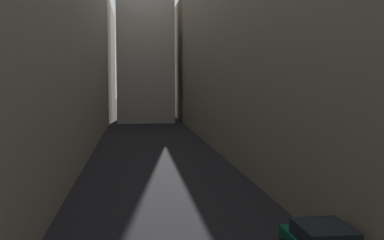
{
  "coord_description": "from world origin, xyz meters",
  "views": [
    {
      "loc": [
        -1.8,
        8.93,
        6.24
      ],
      "look_at": [
        0.0,
        23.21,
        5.05
      ],
      "focal_mm": 43.09,
      "sensor_mm": 36.0,
      "label": 1
    }
  ],
  "objects": [
    {
      "name": "building_block_left",
      "position": [
        -10.83,
        50.0,
        9.68
      ],
      "size": [
        10.66,
        108.0,
        19.36
      ],
      "primitive_type": "cube",
      "color": "gray",
      "rests_on": "ground"
    },
    {
      "name": "building_block_right",
      "position": [
        10.77,
        50.0,
        9.67
      ],
      "size": [
        10.54,
        108.0,
        19.35
      ],
      "primitive_type": "cube",
      "color": "#756B5B",
      "rests_on": "ground"
    },
    {
      "name": "ground_plane",
      "position": [
        0.0,
        48.0,
        0.0
      ],
      "size": [
        264.0,
        264.0,
        0.0
      ],
      "primitive_type": "plane",
      "color": "black"
    }
  ]
}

